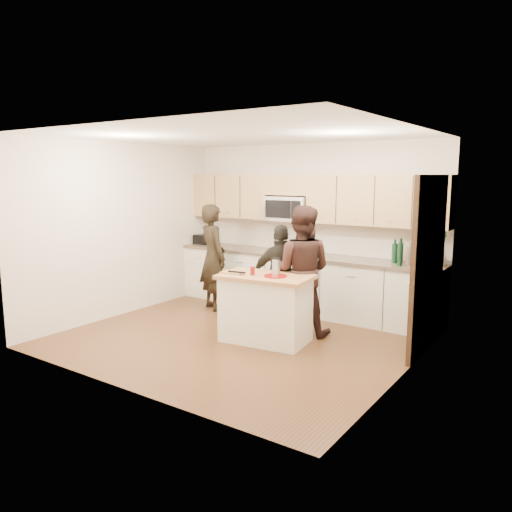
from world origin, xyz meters
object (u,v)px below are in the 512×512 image
Objects in this scene: toaster at (203,239)px; woman_center at (301,271)px; island at (265,308)px; woman_left at (213,257)px; woman_right at (282,278)px.

toaster is 2.82m from woman_center.
woman_left is (-1.61, 0.88, 0.41)m from island.
toaster is at bearing -15.04° from woman_left.
woman_left reaches higher than woman_right.
island is at bearing -33.09° from toaster.
woman_center reaches higher than woman_right.
toaster is 1.07m from woman_left.
woman_left is 1.56m from woman_right.
woman_right is at bearing -18.76° from woman_center.
woman_center reaches higher than island.
toaster is at bearing -55.61° from woman_right.
woman_left is 1.15× the size of woman_right.
woman_right is at bearing -23.72° from toaster.
woman_right is at bearing -166.48° from woman_left.
toaster is 2.55m from woman_right.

